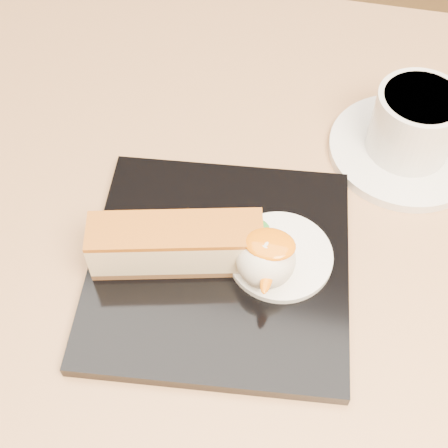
% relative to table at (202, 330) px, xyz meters
% --- Properties ---
extents(table, '(0.80, 0.80, 0.72)m').
position_rel_table_xyz_m(table, '(0.00, 0.00, 0.00)').
color(table, black).
rests_on(table, ground).
extents(dessert_plate, '(0.24, 0.24, 0.01)m').
position_rel_table_xyz_m(dessert_plate, '(0.02, -0.01, 0.16)').
color(dessert_plate, black).
rests_on(dessert_plate, table).
extents(cheesecake, '(0.15, 0.07, 0.05)m').
position_rel_table_xyz_m(cheesecake, '(-0.01, -0.02, 0.19)').
color(cheesecake, brown).
rests_on(cheesecake, dessert_plate).
extents(cream_smear, '(0.09, 0.09, 0.01)m').
position_rel_table_xyz_m(cream_smear, '(0.07, 0.00, 0.17)').
color(cream_smear, white).
rests_on(cream_smear, dessert_plate).
extents(ice_cream_scoop, '(0.05, 0.05, 0.05)m').
position_rel_table_xyz_m(ice_cream_scoop, '(0.06, -0.02, 0.19)').
color(ice_cream_scoop, white).
rests_on(ice_cream_scoop, cream_smear).
extents(mango_sauce, '(0.04, 0.03, 0.01)m').
position_rel_table_xyz_m(mango_sauce, '(0.07, -0.02, 0.21)').
color(mango_sauce, orange).
rests_on(mango_sauce, ice_cream_scoop).
extents(mint_sprig, '(0.03, 0.02, 0.00)m').
position_rel_table_xyz_m(mint_sprig, '(0.04, 0.03, 0.17)').
color(mint_sprig, '#31872C').
rests_on(mint_sprig, cream_smear).
extents(saucer, '(0.15, 0.15, 0.01)m').
position_rel_table_xyz_m(saucer, '(0.17, 0.16, 0.16)').
color(saucer, white).
rests_on(saucer, table).
extents(coffee_cup, '(0.11, 0.08, 0.07)m').
position_rel_table_xyz_m(coffee_cup, '(0.18, 0.16, 0.20)').
color(coffee_cup, white).
rests_on(coffee_cup, saucer).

